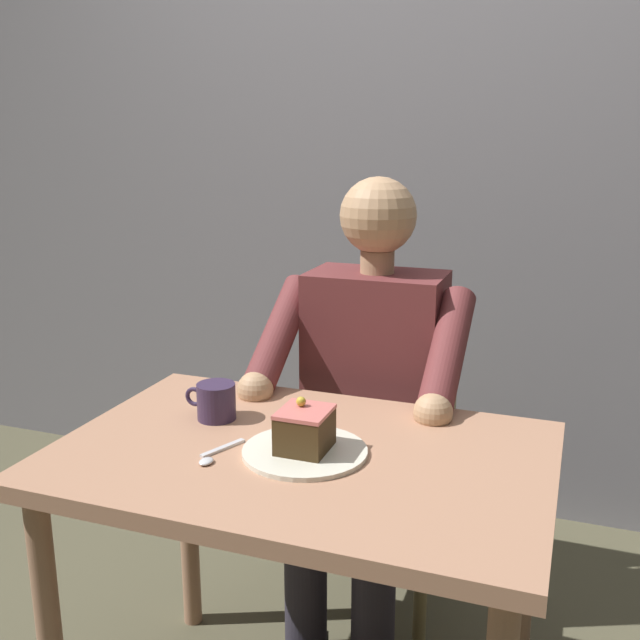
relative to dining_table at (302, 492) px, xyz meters
name	(u,v)px	position (x,y,z in m)	size (l,w,h in m)	color
cafe_rear_panel	(439,83)	(0.00, -1.28, 0.89)	(6.40, 0.12, 3.00)	gray
dining_table	(302,492)	(0.00, 0.00, 0.00)	(1.00, 0.67, 0.71)	#AC7A5D
chair	(383,428)	(0.00, -0.65, -0.11)	(0.42, 0.42, 0.90)	#988B5A
seated_person	(367,403)	(0.00, -0.47, 0.03)	(0.53, 0.58, 1.23)	brown
dessert_plate	(305,451)	(-0.01, 0.02, 0.10)	(0.25, 0.25, 0.01)	silver
cake_slice	(305,429)	(-0.01, 0.02, 0.15)	(0.10, 0.11, 0.10)	#402D16
coffee_cup	(216,400)	(0.24, -0.09, 0.14)	(0.12, 0.09, 0.08)	#342543
dessert_spoon	(214,455)	(0.15, 0.09, 0.10)	(0.05, 0.14, 0.01)	silver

